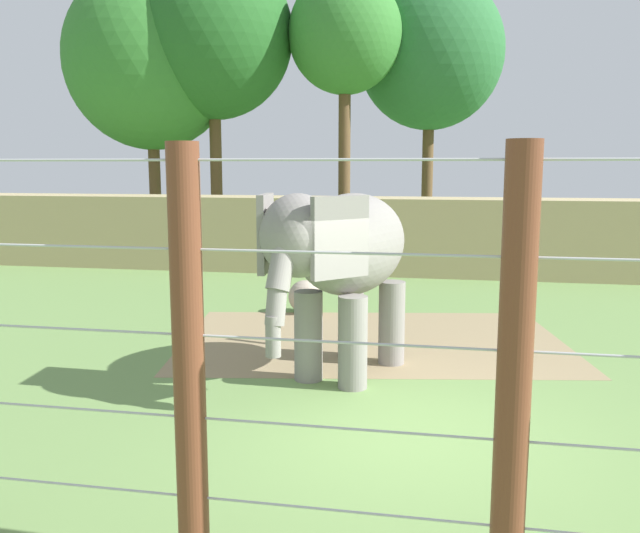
# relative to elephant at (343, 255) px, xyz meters

# --- Properties ---
(ground_plane) EXTENTS (120.00, 120.00, 0.00)m
(ground_plane) POSITION_rel_elephant_xyz_m (1.00, -2.03, -1.87)
(ground_plane) COLOR #6B8E4C
(dirt_patch) EXTENTS (7.55, 5.62, 0.01)m
(dirt_patch) POSITION_rel_elephant_xyz_m (0.22, 2.20, -1.87)
(dirt_patch) COLOR #937F5B
(dirt_patch) RESTS_ON ground
(embankment_wall) EXTENTS (36.00, 1.80, 2.24)m
(embankment_wall) POSITION_rel_elephant_xyz_m (1.00, 10.06, -0.75)
(embankment_wall) COLOR tan
(embankment_wall) RESTS_ON ground
(elephant) EXTENTS (2.21, 3.65, 2.82)m
(elephant) POSITION_rel_elephant_xyz_m (0.00, 0.00, 0.00)
(elephant) COLOR gray
(elephant) RESTS_ON ground
(enrichment_ball) EXTENTS (0.71, 0.71, 0.71)m
(enrichment_ball) POSITION_rel_elephant_xyz_m (-1.48, 4.21, -1.51)
(enrichment_ball) COLOR tan
(enrichment_ball) RESTS_ON ground
(cable_fence) EXTENTS (8.35, 0.25, 3.35)m
(cable_fence) POSITION_rel_elephant_xyz_m (0.89, -5.04, -0.19)
(cable_fence) COLOR brown
(cable_fence) RESTS_ON ground
(tree_far_left) EXTENTS (4.07, 4.07, 9.97)m
(tree_far_left) POSITION_rel_elephant_xyz_m (-2.23, 14.77, 5.89)
(tree_far_left) COLOR brown
(tree_far_left) RESTS_ON ground
(tree_left_of_centre) EXTENTS (6.32, 6.32, 10.39)m
(tree_left_of_centre) POSITION_rel_elephant_xyz_m (-9.52, 14.38, 5.19)
(tree_left_of_centre) COLOR brown
(tree_left_of_centre) RESTS_ON ground
(tree_behind_wall) EXTENTS (5.83, 5.83, 10.97)m
(tree_behind_wall) POSITION_rel_elephant_xyz_m (-7.04, 14.38, 6.01)
(tree_behind_wall) COLOR brown
(tree_behind_wall) RESTS_ON ground
(tree_right_of_centre) EXTENTS (5.66, 5.66, 10.49)m
(tree_right_of_centre) POSITION_rel_elephant_xyz_m (0.72, 17.41, 5.62)
(tree_right_of_centre) COLOR brown
(tree_right_of_centre) RESTS_ON ground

